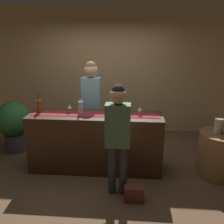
% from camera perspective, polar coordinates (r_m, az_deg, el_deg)
% --- Properties ---
extents(ground_plane, '(10.00, 10.00, 0.00)m').
position_cam_1_polar(ground_plane, '(4.45, -3.65, -12.73)').
color(ground_plane, brown).
extents(back_wall, '(6.00, 0.12, 2.90)m').
position_cam_1_polar(back_wall, '(5.78, -1.27, 9.74)').
color(back_wall, tan).
rests_on(back_wall, ground).
extents(bar_counter, '(2.21, 0.60, 0.99)m').
position_cam_1_polar(bar_counter, '(4.22, -3.78, -6.95)').
color(bar_counter, '#3D2314').
rests_on(bar_counter, ground).
extents(counter_runner_cloth, '(2.10, 0.28, 0.01)m').
position_cam_1_polar(counter_runner_cloth, '(4.04, -3.92, -0.54)').
color(counter_runner_cloth, maroon).
rests_on(counter_runner_cloth, bar_counter).
extents(wine_bottle_clear, '(0.07, 0.07, 0.30)m').
position_cam_1_polar(wine_bottle_clear, '(4.07, -7.32, 1.14)').
color(wine_bottle_clear, '#B2C6C1').
rests_on(wine_bottle_clear, bar_counter).
extents(wine_bottle_amber, '(0.07, 0.07, 0.30)m').
position_cam_1_polar(wine_bottle_amber, '(4.29, -16.54, 1.38)').
color(wine_bottle_amber, brown).
rests_on(wine_bottle_amber, bar_counter).
extents(wine_glass_near_customer, '(0.07, 0.07, 0.14)m').
position_cam_1_polar(wine_glass_near_customer, '(3.98, 6.54, 0.66)').
color(wine_glass_near_customer, silver).
rests_on(wine_glass_near_customer, bar_counter).
extents(wine_glass_mid_counter, '(0.07, 0.07, 0.14)m').
position_cam_1_polar(wine_glass_mid_counter, '(4.15, -9.91, 1.22)').
color(wine_glass_mid_counter, silver).
rests_on(wine_glass_mid_counter, bar_counter).
extents(bartender, '(0.35, 0.25, 1.79)m').
position_cam_1_polar(bartender, '(4.57, -4.76, 3.35)').
color(bartender, '#26262B').
rests_on(bartender, ground).
extents(customer_sipping, '(0.34, 0.23, 1.64)m').
position_cam_1_polar(customer_sipping, '(3.35, 1.36, -4.16)').
color(customer_sipping, '#33333D').
rests_on(customer_sipping, ground).
extents(round_side_table, '(0.68, 0.68, 0.74)m').
position_cam_1_polar(round_side_table, '(4.43, 23.65, -9.00)').
color(round_side_table, olive).
rests_on(round_side_table, ground).
extents(vase_on_side_table, '(0.13, 0.13, 0.24)m').
position_cam_1_polar(vase_on_side_table, '(4.25, 23.55, -2.95)').
color(vase_on_side_table, '#B7B2A8').
rests_on(vase_on_side_table, round_side_table).
extents(potted_plant_tall, '(0.68, 0.68, 1.00)m').
position_cam_1_polar(potted_plant_tall, '(5.20, -21.89, -2.38)').
color(potted_plant_tall, '#4C4C51').
rests_on(potted_plant_tall, ground).
extents(handbag, '(0.28, 0.14, 0.22)m').
position_cam_1_polar(handbag, '(3.64, 5.16, -18.41)').
color(handbag, brown).
rests_on(handbag, ground).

